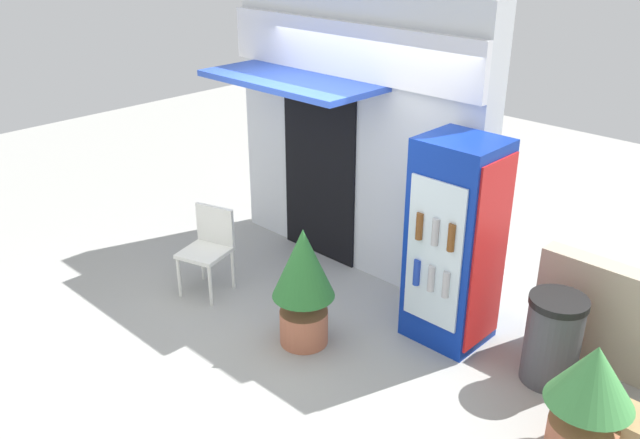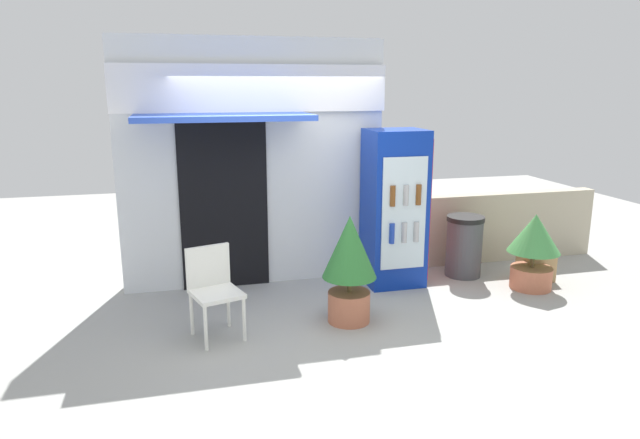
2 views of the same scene
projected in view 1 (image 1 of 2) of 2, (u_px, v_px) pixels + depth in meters
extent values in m
plane|color=#A3A39E|center=(278.00, 319.00, 6.52)|extent=(16.00, 16.00, 0.00)
cube|color=silver|center=(356.00, 134.00, 7.06)|extent=(3.17, 0.31, 2.94)
cube|color=white|center=(345.00, 50.00, 6.57)|extent=(3.17, 0.08, 0.54)
cube|color=blue|center=(290.00, 80.00, 6.68)|extent=(1.89, 0.86, 0.06)
cube|color=black|center=(319.00, 171.00, 7.38)|extent=(1.03, 0.03, 2.02)
cube|color=#0C2D9E|center=(455.00, 243.00, 5.90)|extent=(0.68, 0.60, 1.90)
cube|color=silver|center=(434.00, 255.00, 5.69)|extent=(0.54, 0.02, 1.33)
cube|color=red|center=(490.00, 255.00, 5.68)|extent=(0.02, 0.54, 1.71)
cylinder|color=#1938A5|center=(417.00, 272.00, 5.87)|extent=(0.06, 0.06, 0.24)
cylinder|color=#B2B2B7|center=(431.00, 278.00, 5.77)|extent=(0.06, 0.06, 0.24)
cylinder|color=#B2B2B7|center=(446.00, 284.00, 5.67)|extent=(0.06, 0.06, 0.24)
cylinder|color=brown|center=(420.00, 226.00, 5.69)|extent=(0.06, 0.06, 0.24)
cylinder|color=#B2B2B7|center=(435.00, 232.00, 5.58)|extent=(0.06, 0.06, 0.24)
cylinder|color=brown|center=(451.00, 238.00, 5.49)|extent=(0.06, 0.06, 0.24)
cylinder|color=white|center=(179.00, 277.00, 6.82)|extent=(0.04, 0.04, 0.44)
cylinder|color=white|center=(210.00, 286.00, 6.66)|extent=(0.04, 0.04, 0.44)
cylinder|color=white|center=(203.00, 261.00, 7.15)|extent=(0.04, 0.04, 0.44)
cylinder|color=white|center=(233.00, 269.00, 6.99)|extent=(0.04, 0.04, 0.44)
cube|color=white|center=(205.00, 252.00, 6.81)|extent=(0.55, 0.56, 0.04)
cube|color=white|center=(215.00, 225.00, 6.88)|extent=(0.43, 0.17, 0.41)
cylinder|color=#BC6B4C|center=(304.00, 326.00, 6.11)|extent=(0.44, 0.44, 0.32)
cylinder|color=brown|center=(304.00, 303.00, 6.01)|extent=(0.05, 0.05, 0.16)
cone|color=#2D7533|center=(303.00, 263.00, 5.85)|extent=(0.56, 0.56, 0.65)
cylinder|color=#BC6B4C|center=(581.00, 438.00, 4.85)|extent=(0.49, 0.49, 0.27)
cylinder|color=brown|center=(586.00, 413.00, 4.76)|extent=(0.05, 0.05, 0.19)
cone|color=#47994C|center=(594.00, 375.00, 4.62)|extent=(0.62, 0.62, 0.46)
cylinder|color=#47474C|center=(552.00, 343.00, 5.53)|extent=(0.45, 0.45, 0.72)
cylinder|color=black|center=(559.00, 302.00, 5.37)|extent=(0.47, 0.47, 0.06)
cube|color=tan|center=(630.00, 433.00, 4.86)|extent=(0.36, 0.34, 0.32)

